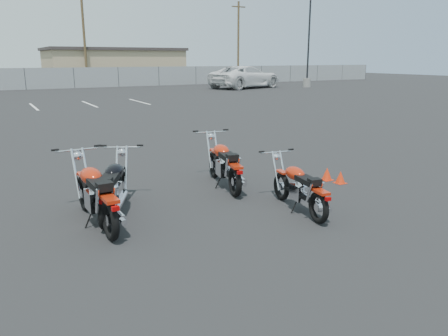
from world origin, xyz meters
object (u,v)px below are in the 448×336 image
motorcycle_front_red (96,194)px  motorcycle_third_red (224,164)px  motorcycle_rear_red (300,188)px  white_van (245,70)px  motorcycle_second_black (114,188)px

motorcycle_front_red → motorcycle_third_red: size_ratio=1.05×
motorcycle_third_red → motorcycle_rear_red: motorcycle_third_red is taller
motorcycle_rear_red → white_van: (16.28, 28.09, 1.12)m
motorcycle_front_red → motorcycle_rear_red: 3.39m
motorcycle_rear_red → motorcycle_second_black: bearing=153.7°
motorcycle_second_black → motorcycle_third_red: size_ratio=0.95×
motorcycle_front_red → white_van: bearing=54.2°
motorcycle_second_black → motorcycle_third_red: (2.43, 0.52, 0.01)m
motorcycle_front_red → motorcycle_rear_red: motorcycle_front_red is taller
white_van → motorcycle_front_red: bearing=128.0°
motorcycle_second_black → white_van: 32.85m
motorcycle_third_red → motorcycle_rear_red: 1.97m
motorcycle_front_red → white_van: size_ratio=0.27×
motorcycle_second_black → motorcycle_third_red: motorcycle_third_red is taller
motorcycle_front_red → motorcycle_second_black: (0.37, 0.33, -0.03)m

